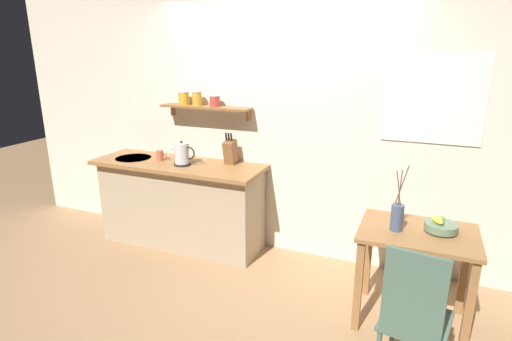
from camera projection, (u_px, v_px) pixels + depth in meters
The scene contains 12 objects.
ground_plane at pixel (256, 274), 3.90m from camera, with size 14.00×14.00×0.00m, color #A87F56.
back_wall at pixel (301, 124), 4.01m from camera, with size 6.80×0.11×2.70m.
kitchen_counter at pixel (181, 203), 4.42m from camera, with size 1.83×0.63×0.92m.
wall_shelf at pixel (201, 103), 4.20m from camera, with size 0.99×0.20×0.28m.
dining_table at pixel (416, 250), 3.08m from camera, with size 0.84×0.62×0.77m.
dining_chair_near at pixel (414, 315), 2.47m from camera, with size 0.46×0.49×0.99m.
fruit_bowl at pixel (441, 226), 3.01m from camera, with size 0.23×0.23×0.13m.
twig_vase at pixel (397, 217), 3.02m from camera, with size 0.09×0.09×0.51m.
electric_kettle at pixel (182, 154), 4.15m from camera, with size 0.26×0.17×0.25m.
knife_block at pixel (230, 151), 4.19m from camera, with size 0.10×0.18×0.33m.
coffee_mug_by_sink at pixel (160, 155), 4.34m from camera, with size 0.12×0.08×0.11m.
coffee_mug_spare at pixel (179, 156), 4.36m from camera, with size 0.13×0.09×0.09m.
Camera 1 is at (1.33, -3.19, 2.07)m, focal length 28.89 mm.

